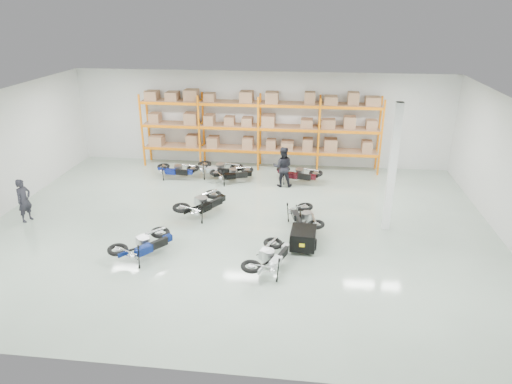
# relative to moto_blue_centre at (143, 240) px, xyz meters

# --- Properties ---
(room) EXTENTS (18.00, 18.00, 18.00)m
(room) POSITION_rel_moto_blue_centre_xyz_m (2.63, 2.42, 1.68)
(room) COLOR #A5B7A6
(room) RESTS_ON ground
(pallet_rack) EXTENTS (11.28, 0.98, 3.62)m
(pallet_rack) POSITION_rel_moto_blue_centre_xyz_m (2.63, 8.87, 1.69)
(pallet_rack) COLOR orange
(pallet_rack) RESTS_ON ground
(structural_column) EXTENTS (0.25, 0.25, 4.50)m
(structural_column) POSITION_rel_moto_blue_centre_xyz_m (7.83, 2.92, 1.68)
(structural_column) COLOR white
(structural_column) RESTS_ON ground
(moto_blue_centre) EXTENTS (1.86, 2.05, 1.21)m
(moto_blue_centre) POSITION_rel_moto_blue_centre_xyz_m (0.00, 0.00, 0.00)
(moto_blue_centre) COLOR #07164E
(moto_blue_centre) RESTS_ON ground
(moto_silver_left) EXTENTS (1.46, 2.02, 1.18)m
(moto_silver_left) POSITION_rel_moto_blue_centre_xyz_m (3.98, -0.30, -0.01)
(moto_silver_left) COLOR silver
(moto_silver_left) RESTS_ON ground
(moto_black_far_left) EXTENTS (1.90, 2.20, 1.28)m
(moto_black_far_left) POSITION_rel_moto_blue_centre_xyz_m (1.13, 3.23, 0.03)
(moto_black_far_left) COLOR black
(moto_black_far_left) RESTS_ON ground
(moto_touring_right) EXTENTS (1.32, 1.93, 1.14)m
(moto_touring_right) POSITION_rel_moto_blue_centre_xyz_m (4.95, 2.65, -0.03)
(moto_touring_right) COLOR black
(moto_touring_right) RESTS_ON ground
(trailer) EXTENTS (0.88, 1.68, 0.70)m
(trailer) POSITION_rel_moto_blue_centre_xyz_m (4.95, 1.05, -0.16)
(trailer) COLOR black
(trailer) RESTS_ON ground
(moto_back_a) EXTENTS (1.78, 0.98, 1.11)m
(moto_back_a) POSITION_rel_moto_blue_centre_xyz_m (-0.93, 6.93, -0.05)
(moto_back_a) COLOR navy
(moto_back_a) RESTS_ON ground
(moto_back_b) EXTENTS (2.01, 1.23, 1.22)m
(moto_back_b) POSITION_rel_moto_blue_centre_xyz_m (0.97, 7.23, 0.01)
(moto_back_b) COLOR #ADB3B6
(moto_back_b) RESTS_ON ground
(moto_back_c) EXTENTS (1.91, 1.41, 1.11)m
(moto_back_c) POSITION_rel_moto_blue_centre_xyz_m (1.69, 6.74, -0.05)
(moto_back_c) COLOR black
(moto_back_c) RESTS_ON ground
(moto_back_d) EXTENTS (1.98, 1.31, 1.17)m
(moto_back_d) POSITION_rel_moto_blue_centre_xyz_m (4.58, 7.02, -0.02)
(moto_back_d) COLOR #3E0C13
(moto_back_d) RESTS_ON ground
(person_left) EXTENTS (0.54, 0.67, 1.62)m
(person_left) POSITION_rel_moto_blue_centre_xyz_m (-5.17, 1.97, 0.24)
(person_left) COLOR #222129
(person_left) RESTS_ON ground
(person_back) EXTENTS (0.88, 0.69, 1.77)m
(person_back) POSITION_rel_moto_blue_centre_xyz_m (3.92, 6.53, 0.31)
(person_back) COLOR black
(person_back) RESTS_ON ground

